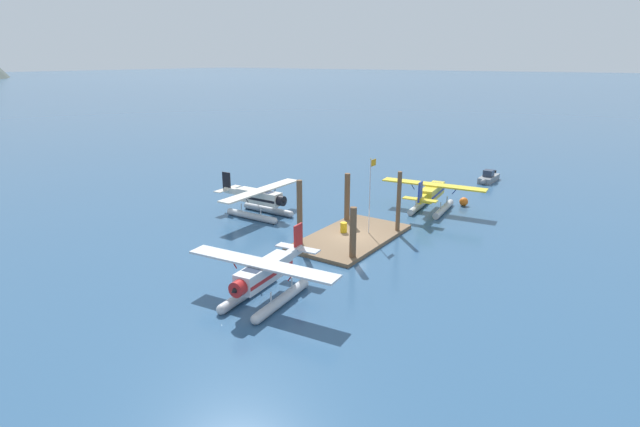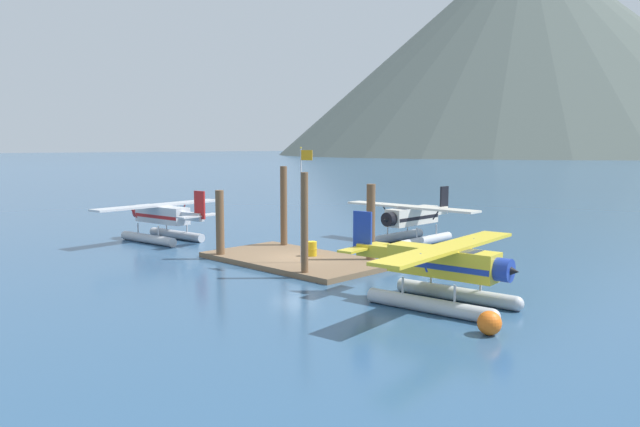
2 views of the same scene
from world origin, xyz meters
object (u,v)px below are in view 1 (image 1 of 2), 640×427
flagpole (371,187)px  fuel_drum (344,227)px  seaplane_yellow_stbd_aft (432,195)px  seaplane_silver_port_aft (264,277)px  mooring_buoy (464,202)px  seaplane_cream_bow_centre (259,200)px  boat_grey_open_se (488,178)px

flagpole → fuel_drum: flagpole is taller
flagpole → fuel_drum: bearing=121.6°
flagpole → seaplane_yellow_stbd_aft: flagpole is taller
seaplane_silver_port_aft → seaplane_yellow_stbd_aft: (24.56, -1.15, 0.00)m
mooring_buoy → seaplane_yellow_stbd_aft: (-3.42, 2.17, 1.13)m
mooring_buoy → seaplane_cream_bow_centre: (-14.55, 15.26, 1.13)m
flagpole → seaplane_cream_bow_centre: 11.95m
flagpole → boat_grey_open_se: (25.91, -2.64, -3.83)m
mooring_buoy → seaplane_silver_port_aft: (-27.99, 3.32, 1.13)m
fuel_drum → seaplane_silver_port_aft: seaplane_silver_port_aft is taller
fuel_drum → mooring_buoy: bearing=-20.5°
mooring_buoy → boat_grey_open_se: (12.26, 1.03, 0.04)m
seaplane_silver_port_aft → mooring_buoy: bearing=-6.8°
mooring_buoy → seaplane_yellow_stbd_aft: bearing=147.6°
seaplane_yellow_stbd_aft → fuel_drum: bearing=163.5°
seaplane_cream_bow_centre → seaplane_yellow_stbd_aft: bearing=-49.6°
flagpole → seaplane_yellow_stbd_aft: 10.70m
seaplane_cream_bow_centre → seaplane_silver_port_aft: 17.97m
fuel_drum → seaplane_silver_port_aft: 13.39m
mooring_buoy → seaplane_cream_bow_centre: size_ratio=0.09×
seaplane_cream_bow_centre → seaplane_silver_port_aft: same height
fuel_drum → boat_grey_open_se: 27.45m
seaplane_cream_bow_centre → boat_grey_open_se: size_ratio=2.13×
seaplane_cream_bow_centre → boat_grey_open_se: (26.81, -14.23, -1.09)m
flagpole → boat_grey_open_se: size_ratio=1.33×
seaplane_cream_bow_centre → seaplane_yellow_stbd_aft: size_ratio=0.99×
flagpole → seaplane_cream_bow_centre: (-0.90, 11.59, -2.74)m
fuel_drum → boat_grey_open_se: (27.07, -4.52, -0.25)m
boat_grey_open_se → flagpole: bearing=174.2°
seaplane_cream_bow_centre → seaplane_yellow_stbd_aft: 17.18m
seaplane_silver_port_aft → boat_grey_open_se: 40.32m
mooring_buoy → boat_grey_open_se: size_ratio=0.18×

